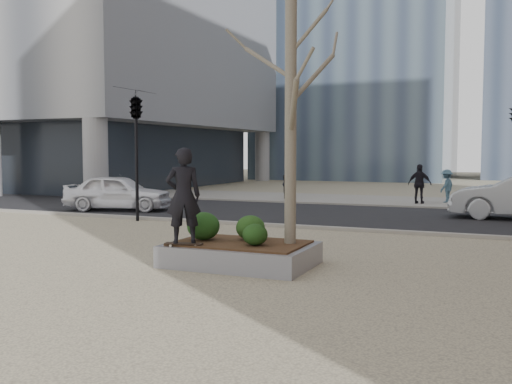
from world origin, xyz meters
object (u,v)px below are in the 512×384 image
at_px(skateboard, 184,245).
at_px(police_car, 118,192).
at_px(planter, 240,254).
at_px(skateboarder, 183,195).

relative_size(skateboard, police_car, 0.18).
height_order(planter, police_car, police_car).
relative_size(planter, skateboarder, 1.54).
distance_m(skateboarder, police_car, 12.16).
bearing_deg(skateboarder, planter, -174.44).
relative_size(skateboard, skateboarder, 0.40).
distance_m(skateboard, skateboarder, 1.01).
distance_m(planter, skateboarder, 1.75).
bearing_deg(skateboard, planter, 25.11).
bearing_deg(police_car, planter, -147.59).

